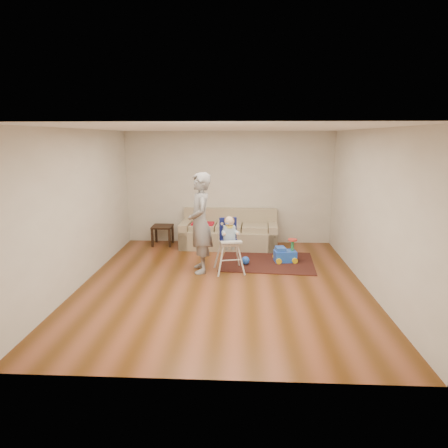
{
  "coord_description": "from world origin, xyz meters",
  "views": [
    {
      "loc": [
        0.32,
        -6.29,
        2.56
      ],
      "look_at": [
        0.0,
        0.4,
        1.0
      ],
      "focal_mm": 30.0,
      "sensor_mm": 36.0,
      "label": 1
    }
  ],
  "objects_px": {
    "ride_on_toy": "(285,250)",
    "sofa": "(229,229)",
    "adult": "(200,223)",
    "toy_ball": "(245,260)",
    "side_table": "(163,235)",
    "high_chair": "(229,245)"
  },
  "relations": [
    {
      "from": "toy_ball",
      "to": "high_chair",
      "type": "relative_size",
      "value": 0.15
    },
    {
      "from": "toy_ball",
      "to": "high_chair",
      "type": "distance_m",
      "value": 0.66
    },
    {
      "from": "sofa",
      "to": "adult",
      "type": "xyz_separation_m",
      "value": [
        -0.49,
        -1.68,
        0.52
      ]
    },
    {
      "from": "side_table",
      "to": "ride_on_toy",
      "type": "relative_size",
      "value": 0.98
    },
    {
      "from": "side_table",
      "to": "toy_ball",
      "type": "height_order",
      "value": "side_table"
    },
    {
      "from": "adult",
      "to": "ride_on_toy",
      "type": "bearing_deg",
      "value": 96.82
    },
    {
      "from": "side_table",
      "to": "adult",
      "type": "bearing_deg",
      "value": -57.85
    },
    {
      "from": "ride_on_toy",
      "to": "toy_ball",
      "type": "height_order",
      "value": "ride_on_toy"
    },
    {
      "from": "sofa",
      "to": "toy_ball",
      "type": "xyz_separation_m",
      "value": [
        0.39,
        -1.3,
        -0.34
      ]
    },
    {
      "from": "side_table",
      "to": "high_chair",
      "type": "distance_m",
      "value": 2.47
    },
    {
      "from": "toy_ball",
      "to": "sofa",
      "type": "bearing_deg",
      "value": 106.6
    },
    {
      "from": "toy_ball",
      "to": "adult",
      "type": "distance_m",
      "value": 1.29
    },
    {
      "from": "ride_on_toy",
      "to": "adult",
      "type": "relative_size",
      "value": 0.25
    },
    {
      "from": "ride_on_toy",
      "to": "adult",
      "type": "distance_m",
      "value": 1.94
    },
    {
      "from": "ride_on_toy",
      "to": "sofa",
      "type": "bearing_deg",
      "value": 130.08
    },
    {
      "from": "adult",
      "to": "toy_ball",
      "type": "bearing_deg",
      "value": 100.65
    },
    {
      "from": "toy_ball",
      "to": "high_chair",
      "type": "height_order",
      "value": "high_chair"
    },
    {
      "from": "ride_on_toy",
      "to": "toy_ball",
      "type": "distance_m",
      "value": 0.87
    },
    {
      "from": "sofa",
      "to": "toy_ball",
      "type": "distance_m",
      "value": 1.39
    },
    {
      "from": "sofa",
      "to": "high_chair",
      "type": "relative_size",
      "value": 2.08
    },
    {
      "from": "side_table",
      "to": "toy_ball",
      "type": "distance_m",
      "value": 2.45
    },
    {
      "from": "side_table",
      "to": "adult",
      "type": "relative_size",
      "value": 0.25
    }
  ]
}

